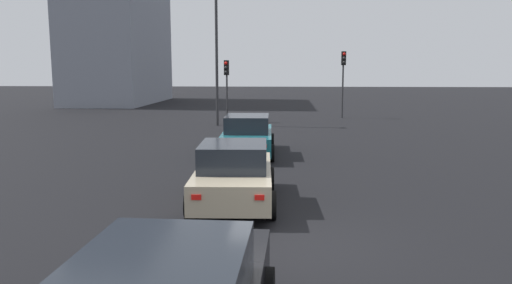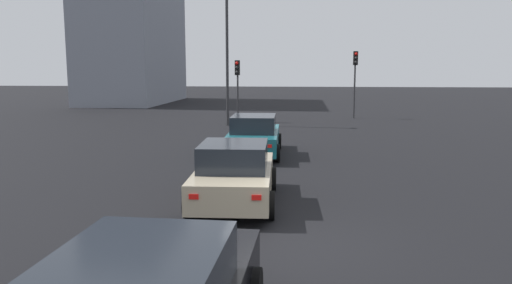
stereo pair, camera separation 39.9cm
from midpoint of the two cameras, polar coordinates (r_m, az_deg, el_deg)
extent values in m
cube|color=black|center=(9.57, 5.82, -12.30)|extent=(160.00, 160.00, 0.20)
cube|color=#19606B|center=(18.83, 0.39, 0.30)|extent=(4.69, 1.95, 0.66)
cube|color=#1E232B|center=(18.51, 0.35, 2.15)|extent=(2.13, 1.66, 0.62)
cylinder|color=black|center=(20.26, 3.20, 0.10)|extent=(0.65, 0.24, 0.64)
cylinder|color=black|center=(20.36, -1.94, 0.15)|extent=(0.65, 0.24, 0.64)
cylinder|color=black|center=(17.42, 3.11, -1.29)|extent=(0.65, 0.24, 0.64)
cylinder|color=black|center=(17.53, -2.87, -1.23)|extent=(0.65, 0.24, 0.64)
cube|color=red|center=(16.47, 2.19, -0.48)|extent=(0.04, 0.20, 0.11)
cube|color=red|center=(16.56, -2.36, -0.44)|extent=(0.04, 0.20, 0.11)
cube|color=tan|center=(12.09, -1.53, -4.40)|extent=(4.23, 1.95, 0.66)
cube|color=#1E232B|center=(11.76, -1.62, -1.61)|extent=(1.93, 1.64, 0.61)
cylinder|color=black|center=(13.37, 2.73, -4.32)|extent=(0.65, 0.24, 0.64)
cylinder|color=black|center=(13.50, -4.88, -4.22)|extent=(0.65, 0.24, 0.64)
cylinder|color=black|center=(10.87, 2.66, -7.35)|extent=(0.65, 0.24, 0.64)
cylinder|color=black|center=(11.03, -6.73, -7.18)|extent=(0.65, 0.24, 0.64)
cube|color=red|center=(10.00, 1.20, -6.48)|extent=(0.04, 0.20, 0.11)
cube|color=red|center=(10.12, -6.13, -6.34)|extent=(0.04, 0.20, 0.11)
cube|color=#1E232B|center=(5.29, -11.02, -15.08)|extent=(2.07, 1.72, 0.59)
cylinder|color=black|center=(7.34, -14.11, -15.67)|extent=(0.65, 0.24, 0.64)
cylinder|color=#2D2D30|center=(30.44, -1.76, 5.06)|extent=(0.11, 0.11, 2.88)
cube|color=black|center=(30.32, -1.80, 8.62)|extent=(0.24, 0.31, 0.90)
sphere|color=red|center=(30.22, -1.86, 9.13)|extent=(0.20, 0.20, 0.20)
sphere|color=black|center=(30.22, -1.86, 8.62)|extent=(0.20, 0.20, 0.20)
sphere|color=black|center=(30.22, -1.86, 8.11)|extent=(0.20, 0.20, 0.20)
cylinder|color=#2D2D30|center=(33.20, 11.69, 5.71)|extent=(0.11, 0.11, 3.49)
cube|color=black|center=(33.11, 11.84, 9.51)|extent=(0.24, 0.31, 0.90)
sphere|color=red|center=(33.01, 11.90, 9.98)|extent=(0.20, 0.20, 0.20)
sphere|color=black|center=(33.01, 11.89, 9.51)|extent=(0.20, 0.20, 0.20)
sphere|color=black|center=(33.00, 11.87, 9.04)|extent=(0.20, 0.20, 0.20)
cylinder|color=#2D2D30|center=(28.45, -2.97, 10.29)|extent=(0.16, 0.16, 8.32)
cube|color=gray|center=(49.59, -13.90, 14.72)|extent=(14.23, 6.70, 17.63)
camera|label=1|loc=(0.20, -89.01, 0.15)|focal=34.44mm
camera|label=2|loc=(0.20, 90.99, -0.15)|focal=34.44mm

